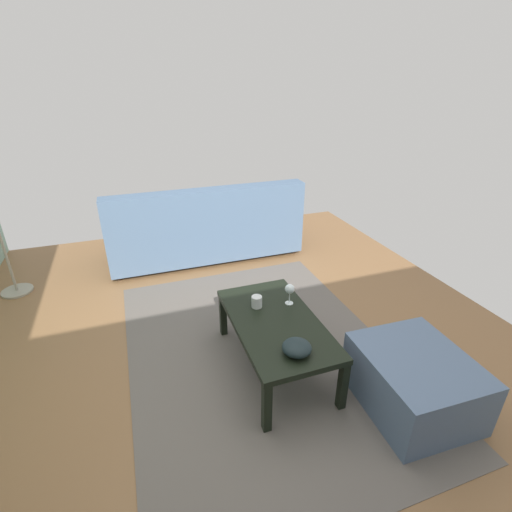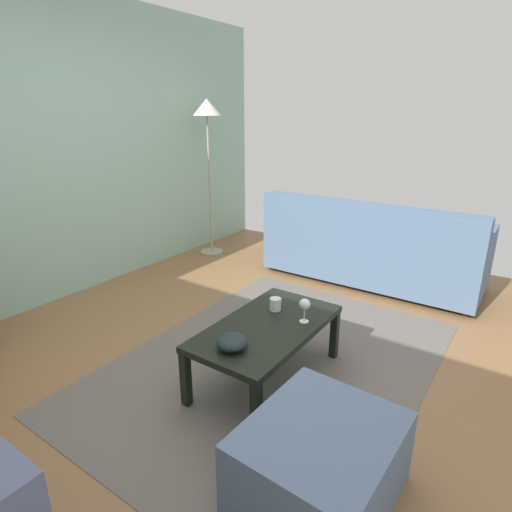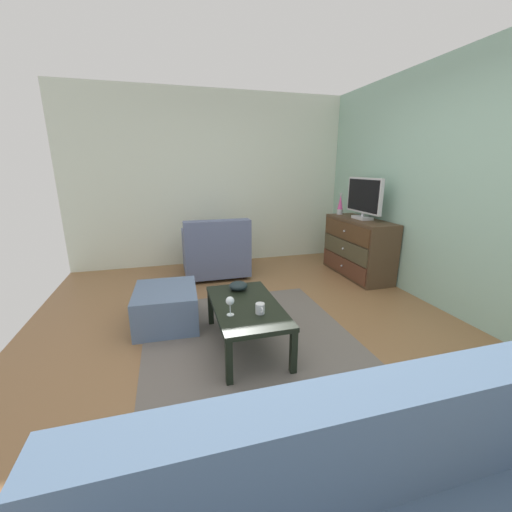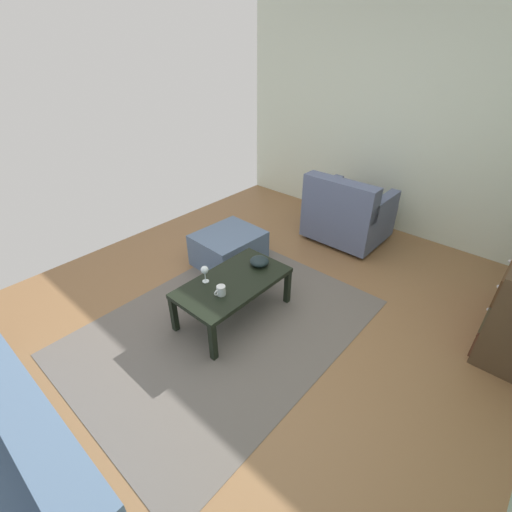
{
  "view_description": "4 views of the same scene",
  "coord_description": "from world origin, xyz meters",
  "px_view_note": "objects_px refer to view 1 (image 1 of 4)",
  "views": [
    {
      "loc": [
        -1.89,
        0.57,
        1.89
      ],
      "look_at": [
        0.26,
        -0.19,
        0.79
      ],
      "focal_mm": 26.18,
      "sensor_mm": 36.0,
      "label": 1
    },
    {
      "loc": [
        -1.94,
        -1.52,
        1.66
      ],
      "look_at": [
        0.05,
        -0.15,
        0.83
      ],
      "focal_mm": 29.5,
      "sensor_mm": 36.0,
      "label": 2
    },
    {
      "loc": [
        2.49,
        -0.85,
        1.54
      ],
      "look_at": [
        0.01,
        -0.15,
        0.81
      ],
      "focal_mm": 22.26,
      "sensor_mm": 36.0,
      "label": 3
    },
    {
      "loc": [
        1.79,
        1.59,
        2.24
      ],
      "look_at": [
        -0.13,
        -0.12,
        0.63
      ],
      "focal_mm": 24.91,
      "sensor_mm": 36.0,
      "label": 4
    }
  ],
  "objects_px": {
    "wine_glass": "(290,290)",
    "bowl_decorative": "(297,348)",
    "mug": "(257,301)",
    "couch_large": "(205,228)",
    "coffee_table": "(276,326)",
    "ottoman": "(414,381)"
  },
  "relations": [
    {
      "from": "coffee_table",
      "to": "bowl_decorative",
      "type": "relative_size",
      "value": 5.78
    },
    {
      "from": "coffee_table",
      "to": "couch_large",
      "type": "bearing_deg",
      "value": 1.62
    },
    {
      "from": "mug",
      "to": "couch_large",
      "type": "distance_m",
      "value": 1.8
    },
    {
      "from": "coffee_table",
      "to": "wine_glass",
      "type": "xyz_separation_m",
      "value": [
        0.17,
        -0.17,
        0.16
      ]
    },
    {
      "from": "wine_glass",
      "to": "bowl_decorative",
      "type": "distance_m",
      "value": 0.55
    },
    {
      "from": "mug",
      "to": "bowl_decorative",
      "type": "bearing_deg",
      "value": -174.04
    },
    {
      "from": "mug",
      "to": "bowl_decorative",
      "type": "height_order",
      "value": "mug"
    },
    {
      "from": "ottoman",
      "to": "mug",
      "type": "bearing_deg",
      "value": 42.45
    },
    {
      "from": "coffee_table",
      "to": "bowl_decorative",
      "type": "distance_m",
      "value": 0.36
    },
    {
      "from": "wine_glass",
      "to": "ottoman",
      "type": "xyz_separation_m",
      "value": [
        -0.77,
        -0.51,
        -0.32
      ]
    },
    {
      "from": "wine_glass",
      "to": "couch_large",
      "type": "height_order",
      "value": "couch_large"
    },
    {
      "from": "coffee_table",
      "to": "wine_glass",
      "type": "distance_m",
      "value": 0.29
    },
    {
      "from": "couch_large",
      "to": "coffee_table",
      "type": "bearing_deg",
      "value": -178.38
    },
    {
      "from": "mug",
      "to": "ottoman",
      "type": "distance_m",
      "value": 1.13
    },
    {
      "from": "wine_glass",
      "to": "mug",
      "type": "height_order",
      "value": "wine_glass"
    },
    {
      "from": "coffee_table",
      "to": "bowl_decorative",
      "type": "height_order",
      "value": "bowl_decorative"
    },
    {
      "from": "coffee_table",
      "to": "mug",
      "type": "xyz_separation_m",
      "value": [
        0.21,
        0.07,
        0.09
      ]
    },
    {
      "from": "coffee_table",
      "to": "bowl_decorative",
      "type": "xyz_separation_m",
      "value": [
        -0.35,
        0.01,
        0.09
      ]
    },
    {
      "from": "wine_glass",
      "to": "bowl_decorative",
      "type": "relative_size",
      "value": 0.88
    },
    {
      "from": "mug",
      "to": "couch_large",
      "type": "height_order",
      "value": "couch_large"
    },
    {
      "from": "coffee_table",
      "to": "mug",
      "type": "relative_size",
      "value": 9.01
    },
    {
      "from": "wine_glass",
      "to": "bowl_decorative",
      "type": "xyz_separation_m",
      "value": [
        -0.51,
        0.18,
        -0.08
      ]
    }
  ]
}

